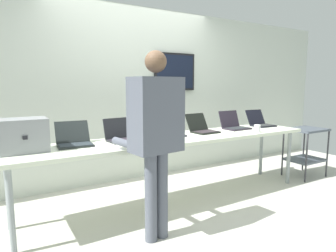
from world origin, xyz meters
The scene contains 14 objects.
ground centered at (0.00, 0.00, -0.02)m, with size 8.00×8.00×0.04m, color beige.
back_wall centered at (0.01, 1.13, 1.26)m, with size 8.00×0.11×2.51m.
workbench centered at (0.00, 0.00, 0.75)m, with size 3.69×0.70×0.79m.
equipment_box centered at (-1.59, 0.07, 0.95)m, with size 0.41×0.31×0.31m.
laptop_station_0 centered at (-1.13, 0.14, 0.85)m, with size 0.36×0.39×0.23m.
laptop_station_1 centered at (-0.60, 0.13, 0.85)m, with size 0.40×0.32×0.24m.
laptop_station_2 centered at (-0.04, 0.15, 0.85)m, with size 0.36×0.36×0.26m.
laptop_station_3 centered at (0.48, 0.13, 0.85)m, with size 0.33×0.38×0.23m.
laptop_station_4 centered at (1.05, 0.14, 0.85)m, with size 0.36×0.33×0.24m.
laptop_station_5 centered at (1.59, 0.15, 0.85)m, with size 0.33×0.37×0.23m.
person centered at (-0.60, -0.62, 1.02)m, with size 0.49×0.63×1.69m.
coffee_mug centered at (1.08, -0.25, 0.84)m, with size 0.08×0.08×0.10m.
paper_sheet centered at (-0.89, -0.17, 0.79)m, with size 0.26×0.33×0.00m.
storage_cart centered at (2.25, -0.16, 0.49)m, with size 0.56×0.44×0.74m.
Camera 1 is at (-1.81, -2.85, 1.40)m, focal length 31.41 mm.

